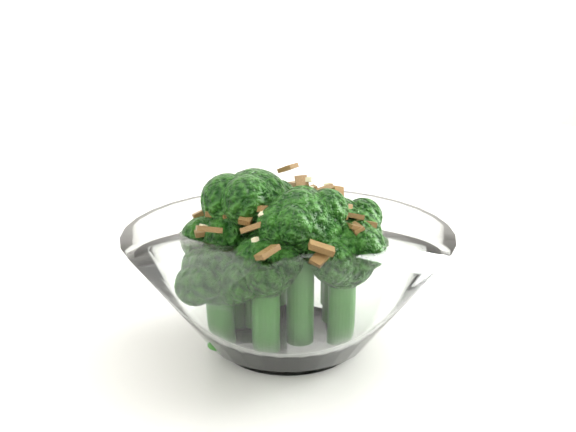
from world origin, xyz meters
name	(u,v)px	position (x,y,z in m)	size (l,w,h in m)	color
table	(415,319)	(-0.15, 0.09, 0.68)	(1.37, 1.10, 0.75)	white
broccoli_dish	(287,277)	(-0.32, -0.05, 0.80)	(0.21, 0.21, 0.12)	white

